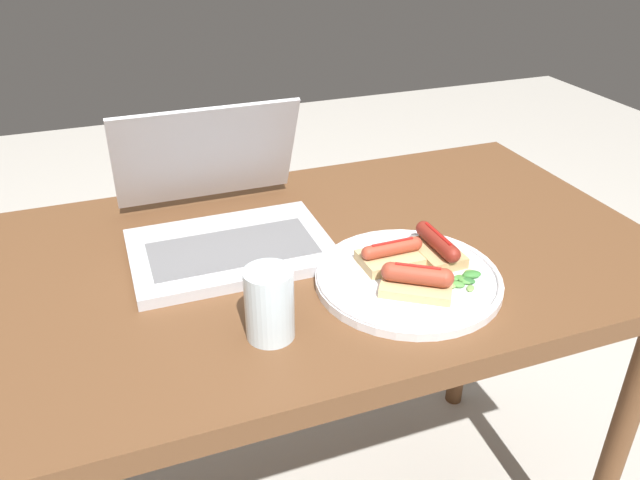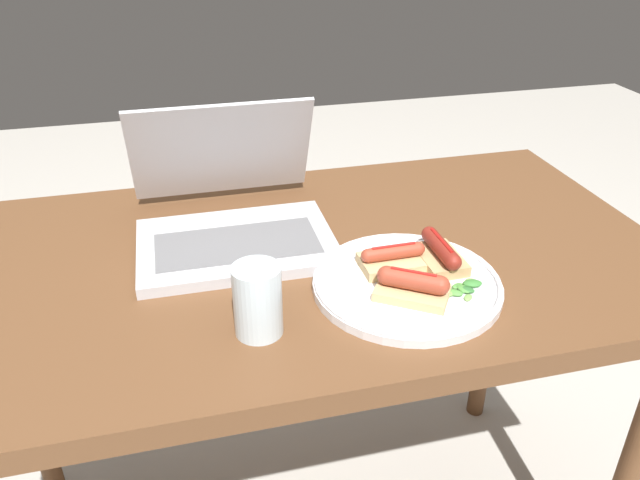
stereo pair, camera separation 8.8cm
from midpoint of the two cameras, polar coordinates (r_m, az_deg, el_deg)
desk at (r=1.05m, az=0.36°, el=-4.78°), size 1.22×0.65×0.72m
laptop at (r=1.05m, az=-5.68°, el=2.16°), size 0.32×0.32×0.21m
plate at (r=0.94m, az=10.63°, el=-3.98°), size 0.28×0.28×0.02m
sausage_toast_left at (r=0.89m, az=11.29°, el=-4.22°), size 0.12×0.11×0.04m
sausage_toast_middle at (r=0.95m, az=9.31°, el=-1.81°), size 0.10×0.07×0.04m
sausage_toast_right at (r=0.97m, az=13.50°, el=-1.31°), size 0.06×0.11×0.04m
salad_pile at (r=0.93m, az=15.70°, el=-4.35°), size 0.07×0.06×0.01m
drinking_glass at (r=0.81m, az=-2.63°, el=-5.64°), size 0.06×0.06×0.10m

